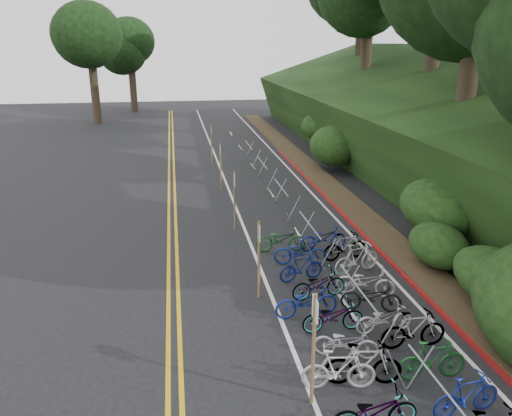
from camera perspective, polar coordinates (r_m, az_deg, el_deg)
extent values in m
plane|color=black|center=(11.46, 1.65, -22.31)|extent=(120.00, 120.00, 0.00)
cube|color=gold|center=(19.97, -9.94, -3.83)|extent=(0.12, 80.00, 0.01)
cube|color=gold|center=(19.96, -9.08, -3.79)|extent=(0.12, 80.00, 0.01)
cube|color=silver|center=(20.15, -0.95, -3.34)|extent=(0.12, 80.00, 0.01)
cube|color=silver|center=(21.13, 10.41, -2.60)|extent=(0.12, 80.00, 0.01)
cube|color=silver|center=(15.35, 10.38, -11.04)|extent=(0.10, 1.60, 0.01)
cube|color=silver|center=(20.53, 4.87, -2.97)|extent=(0.10, 1.60, 0.01)
cube|color=silver|center=(26.07, 1.68, 1.78)|extent=(0.10, 1.60, 0.01)
cube|color=silver|center=(31.78, -0.38, 4.84)|extent=(0.10, 1.60, 0.01)
cube|color=silver|center=(37.58, -1.82, 6.96)|extent=(0.10, 1.60, 0.01)
cube|color=silver|center=(43.43, -2.88, 8.51)|extent=(0.10, 1.60, 0.01)
cube|color=maroon|center=(23.04, 9.95, -0.65)|extent=(0.25, 28.00, 0.10)
cube|color=black|center=(34.41, 17.25, 9.82)|extent=(12.32, 44.00, 9.11)
cube|color=#382819|center=(32.43, 5.42, 5.17)|extent=(1.40, 44.00, 0.16)
ellipsoid|color=#284C19|center=(15.92, 26.01, -7.43)|extent=(2.00, 2.80, 1.60)
ellipsoid|color=#284C19|center=(20.05, 20.13, 0.08)|extent=(2.60, 3.64, 2.08)
ellipsoid|color=#284C19|center=(25.61, 16.19, 5.33)|extent=(2.20, 3.08, 1.76)
ellipsoid|color=#284C19|center=(30.63, 9.00, 7.08)|extent=(3.00, 4.20, 2.40)
ellipsoid|color=#284C19|center=(36.45, 7.14, 9.22)|extent=(2.40, 3.36, 1.92)
ellipsoid|color=#284C19|center=(40.51, 7.38, 11.11)|extent=(2.80, 3.92, 2.24)
ellipsoid|color=#284C19|center=(18.16, 20.14, -3.99)|extent=(1.80, 2.52, 1.44)
ellipsoid|color=#284C19|center=(29.39, 14.44, 8.31)|extent=(3.20, 4.48, 2.56)
cylinder|color=#2D2319|center=(24.20, 22.95, 12.60)|extent=(0.83, 0.83, 6.21)
cylinder|color=#2D2319|center=(32.32, 19.52, 16.10)|extent=(0.88, 0.88, 7.04)
cylinder|color=#2D2319|center=(39.22, 12.36, 15.44)|extent=(0.81, 0.81, 5.80)
cylinder|color=#2D2319|center=(47.55, 11.77, 17.28)|extent=(0.85, 0.85, 6.63)
cylinder|color=#2D2319|center=(51.26, -17.90, 12.23)|extent=(0.79, 0.79, 5.39)
ellipsoid|color=black|center=(51.04, -18.46, 17.69)|extent=(7.37, 7.37, 7.00)
cylinder|color=#2D2319|center=(58.88, -13.85, 13.06)|extent=(0.77, 0.77, 4.97)
ellipsoid|color=black|center=(58.67, -14.20, 17.36)|extent=(6.44, 6.44, 6.12)
cylinder|color=gray|center=(10.87, 20.65, -18.78)|extent=(0.05, 2.98, 0.05)
cylinder|color=gray|center=(12.05, 15.78, -17.42)|extent=(0.56, 0.04, 1.10)
cylinder|color=gray|center=(12.28, 18.27, -16.95)|extent=(0.56, 0.04, 1.10)
cylinder|color=gray|center=(13.96, 11.62, -8.94)|extent=(0.05, 3.00, 0.05)
cylinder|color=gray|center=(13.02, 12.48, -14.07)|extent=(0.58, 0.04, 1.13)
cylinder|color=gray|center=(13.22, 14.80, -13.72)|extent=(0.58, 0.04, 1.13)
cylinder|color=gray|center=(15.30, 8.65, -8.61)|extent=(0.58, 0.04, 1.13)
cylinder|color=gray|center=(15.47, 10.64, -8.41)|extent=(0.58, 0.04, 1.13)
cylinder|color=gray|center=(18.30, 6.17, -1.90)|extent=(0.05, 3.00, 0.05)
cylinder|color=gray|center=(17.19, 6.43, -5.35)|extent=(0.58, 0.04, 1.13)
cylinder|color=gray|center=(17.35, 8.22, -5.21)|extent=(0.58, 0.04, 1.13)
cylinder|color=gray|center=(19.70, 4.26, -2.12)|extent=(0.58, 0.04, 1.13)
cylinder|color=gray|center=(19.83, 5.83, -2.03)|extent=(0.58, 0.04, 1.13)
cylinder|color=gray|center=(22.91, 2.89, 2.39)|extent=(0.05, 3.00, 0.05)
cylinder|color=gray|center=(21.72, 2.92, -0.11)|extent=(0.58, 0.04, 1.13)
cylinder|color=gray|center=(21.84, 4.35, -0.04)|extent=(0.58, 0.04, 1.13)
cylinder|color=gray|center=(24.34, 1.53, 1.96)|extent=(0.58, 0.04, 1.13)
cylinder|color=gray|center=(24.44, 2.82, 2.02)|extent=(0.58, 0.04, 1.13)
cylinder|color=gray|center=(27.66, 0.71, 5.22)|extent=(0.05, 3.00, 0.05)
cylinder|color=gray|center=(26.42, 0.64, 3.29)|extent=(0.58, 0.04, 1.13)
cylinder|color=gray|center=(26.52, 1.83, 3.34)|extent=(0.58, 0.04, 1.13)
cylinder|color=gray|center=(29.09, -0.32, 4.72)|extent=(0.58, 0.04, 1.13)
cylinder|color=gray|center=(29.18, 0.77, 4.76)|extent=(0.58, 0.04, 1.13)
cylinder|color=gray|center=(32.48, -0.83, 7.21)|extent=(0.05, 3.00, 0.05)
cylinder|color=gray|center=(31.21, -0.96, 5.66)|extent=(0.58, 0.04, 1.13)
cylinder|color=gray|center=(31.29, 0.06, 5.70)|extent=(0.58, 0.04, 1.13)
cylinder|color=gray|center=(33.92, -1.66, 6.69)|extent=(0.58, 0.04, 1.13)
cylinder|color=gray|center=(34.00, -0.71, 6.73)|extent=(0.58, 0.04, 1.13)
cylinder|color=brown|center=(10.94, 6.58, -15.87)|extent=(0.08, 0.08, 2.66)
cube|color=silver|center=(10.42, 6.78, -11.41)|extent=(0.02, 0.40, 0.50)
cylinder|color=brown|center=(15.06, 0.32, -5.99)|extent=(0.08, 0.08, 2.50)
cube|color=silver|center=(14.71, 0.33, -2.80)|extent=(0.02, 0.40, 0.50)
cylinder|color=brown|center=(20.61, -2.47, 0.84)|extent=(0.08, 0.08, 2.50)
cube|color=silver|center=(20.36, -2.51, 3.25)|extent=(0.02, 0.40, 0.50)
cylinder|color=brown|center=(26.36, -4.07, 4.73)|extent=(0.08, 0.08, 2.50)
cube|color=silver|center=(26.16, -4.11, 6.65)|extent=(0.02, 0.40, 0.50)
cylinder|color=brown|center=(32.20, -5.10, 7.22)|extent=(0.08, 0.08, 2.50)
cube|color=silver|center=(32.04, -5.14, 8.80)|extent=(0.02, 0.40, 0.50)
imported|color=beige|center=(11.88, 9.41, -17.75)|extent=(0.71, 1.75, 1.02)
imported|color=slate|center=(10.97, 13.35, -21.72)|extent=(0.74, 1.89, 0.98)
imported|color=navy|center=(11.94, 22.96, -19.10)|extent=(0.66, 1.66, 0.97)
imported|color=slate|center=(12.10, 12.16, -17.04)|extent=(0.77, 1.84, 1.07)
imported|color=#144C1E|center=(12.70, 19.46, -16.05)|extent=(0.50, 1.70, 1.02)
imported|color=#9E9EA3|center=(12.97, 10.27, -14.85)|extent=(1.06, 1.71, 0.85)
imported|color=slate|center=(13.67, 17.58, -13.10)|extent=(0.51, 1.75, 1.05)
imported|color=slate|center=(13.92, 8.78, -12.13)|extent=(0.66, 1.73, 0.90)
imported|color=beige|center=(14.16, 14.43, -12.09)|extent=(0.66, 1.64, 0.84)
imported|color=navy|center=(14.47, 5.79, -10.55)|extent=(0.77, 1.89, 0.97)
imported|color=black|center=(15.07, 13.04, -9.83)|extent=(1.10, 1.85, 0.92)
imported|color=slate|center=(15.52, 7.18, -8.62)|extent=(0.88, 1.82, 0.92)
imported|color=beige|center=(15.89, 12.42, -8.19)|extent=(1.22, 1.90, 0.94)
imported|color=navy|center=(16.51, 5.17, -6.77)|extent=(0.75, 1.61, 0.93)
imported|color=beige|center=(17.26, 11.47, -5.64)|extent=(1.07, 1.89, 1.09)
imported|color=navy|center=(17.63, 5.09, -5.00)|extent=(0.97, 1.94, 0.98)
imported|color=slate|center=(18.24, 10.16, -4.31)|extent=(0.78, 1.77, 1.03)
imported|color=#144C1E|center=(18.66, 2.83, -3.58)|extent=(0.88, 1.93, 0.98)
imported|color=navy|center=(18.95, 7.68, -3.39)|extent=(0.85, 1.90, 0.97)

